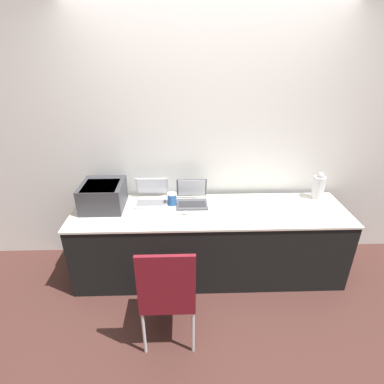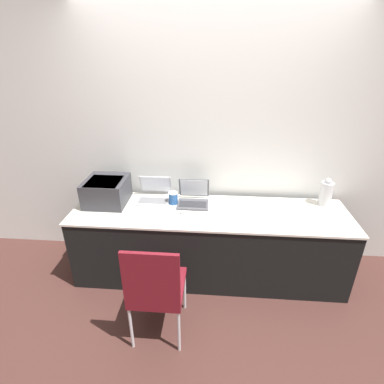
{
  "view_description": "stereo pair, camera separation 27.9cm",
  "coord_description": "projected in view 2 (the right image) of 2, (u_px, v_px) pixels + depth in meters",
  "views": [
    {
      "loc": [
        -0.25,
        -2.14,
        2.13
      ],
      "look_at": [
        -0.17,
        0.37,
        0.91
      ],
      "focal_mm": 28.0,
      "sensor_mm": 36.0,
      "label": 1
    },
    {
      "loc": [
        0.03,
        -2.14,
        2.13
      ],
      "look_at": [
        -0.17,
        0.37,
        0.91
      ],
      "focal_mm": 28.0,
      "sensor_mm": 36.0,
      "label": 2
    }
  ],
  "objects": [
    {
      "name": "ground_plane",
      "position": [
        207.0,
        295.0,
        2.85
      ],
      "size": [
        14.0,
        14.0,
        0.0
      ],
      "primitive_type": "plane",
      "color": "#472823"
    },
    {
      "name": "wall_back",
      "position": [
        212.0,
        140.0,
        2.97
      ],
      "size": [
        8.0,
        0.05,
        2.6
      ],
      "color": "silver",
      "rests_on": "ground_plane"
    },
    {
      "name": "table",
      "position": [
        209.0,
        243.0,
        2.99
      ],
      "size": [
        2.62,
        0.69,
        0.73
      ],
      "color": "black",
      "rests_on": "ground_plane"
    },
    {
      "name": "printer",
      "position": [
        107.0,
        190.0,
        2.94
      ],
      "size": [
        0.39,
        0.41,
        0.25
      ],
      "color": "#333338",
      "rests_on": "table"
    },
    {
      "name": "laptop_left",
      "position": [
        154.0,
        195.0,
        3.03
      ],
      "size": [
        0.32,
        0.32,
        0.23
      ],
      "color": "#B7B7BC",
      "rests_on": "table"
    },
    {
      "name": "laptop_right",
      "position": [
        193.0,
        198.0,
        2.96
      ],
      "size": [
        0.3,
        0.29,
        0.23
      ],
      "color": "#4C4C51",
      "rests_on": "table"
    },
    {
      "name": "external_keyboard",
      "position": [
        151.0,
        213.0,
        2.79
      ],
      "size": [
        0.44,
        0.17,
        0.02
      ],
      "color": "silver",
      "rests_on": "table"
    },
    {
      "name": "coffee_cup",
      "position": [
        173.0,
        198.0,
        2.94
      ],
      "size": [
        0.09,
        0.09,
        0.12
      ],
      "color": "#285699",
      "rests_on": "table"
    },
    {
      "name": "mouse",
      "position": [
        184.0,
        212.0,
        2.79
      ],
      "size": [
        0.08,
        0.05,
        0.03
      ],
      "color": "silver",
      "rests_on": "table"
    },
    {
      "name": "metal_pitcher",
      "position": [
        326.0,
        193.0,
        2.9
      ],
      "size": [
        0.12,
        0.12,
        0.28
      ],
      "color": "silver",
      "rests_on": "table"
    },
    {
      "name": "chair",
      "position": [
        156.0,
        286.0,
        2.23
      ],
      "size": [
        0.4,
        0.46,
        0.92
      ],
      "color": "maroon",
      "rests_on": "ground_plane"
    }
  ]
}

